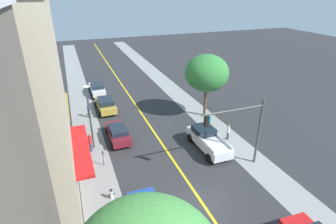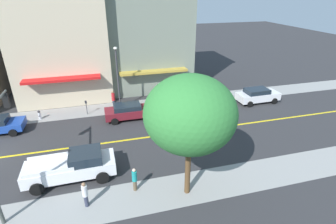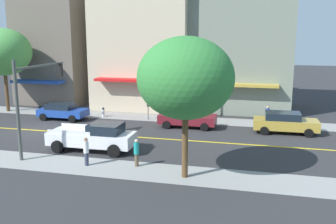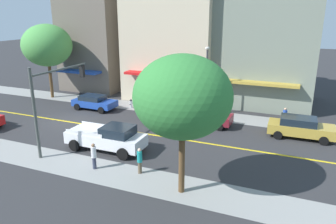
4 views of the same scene
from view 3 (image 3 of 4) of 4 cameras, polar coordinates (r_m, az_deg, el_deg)
The scene contains 21 objects.
ground_plane at distance 31.15m, azimuth -18.71°, elevation -2.62°, with size 140.00×140.00×0.00m, color #2D2D30.
sidewalk_left at distance 36.66m, azimuth -13.25°, elevation -0.23°, with size 2.81×126.00×0.01m, color gray.
road_centerline_stripe at distance 31.15m, azimuth -18.71°, elevation -2.62°, with size 0.20×126.00×0.00m, color yellow.
brick_apartment_block at distance 44.28m, azimuth -15.66°, elevation 10.69°, with size 10.27×7.34×13.86m.
pale_office_building at distance 40.26m, azimuth -2.61°, elevation 11.11°, with size 11.87×9.67×13.95m.
corner_shop_building at distance 38.67m, azimuth 10.79°, elevation 10.85°, with size 9.72×9.97×13.88m.
street_tree_left_near at distance 39.35m, azimuth -23.33°, elevation 8.20°, with size 5.19×5.19×7.85m.
street_tree_right_corner at distance 18.99m, azimuth 2.64°, elevation 5.04°, with size 4.86×4.86×7.24m.
fire_hydrant at distance 34.79m, azimuth -9.63°, elevation -0.01°, with size 0.44×0.24×0.85m.
parking_meter at distance 33.17m, azimuth -2.98°, elevation 0.45°, with size 0.12×0.18×1.39m.
traffic_light_mast at distance 24.93m, azimuth -19.34°, elevation 3.16°, with size 5.48×0.32×5.89m.
street_lamp at distance 32.39m, azimuth 2.67°, elevation 5.42°, with size 0.70×0.36×6.18m.
maroon_sedan_left_curb at distance 30.37m, azimuth 2.82°, elevation -0.87°, with size 1.99×4.52×1.44m.
gold_sedan_left_curb at distance 29.91m, azimuth 17.01°, elevation -1.47°, with size 2.22×4.75×1.57m.
blue_sedan_left_curb at distance 34.43m, azimuth -15.45°, elevation 0.14°, with size 2.15×4.19×1.36m.
white_pickup_truck at distance 24.74m, azimuth -10.97°, elevation -3.63°, with size 2.26×5.52×1.81m.
pedestrian_red_shirt at distance 33.23m, azimuth 1.71°, elevation 0.61°, with size 0.33×0.33×1.85m.
pedestrian_white_shirt at distance 22.10m, azimuth -12.10°, elevation -5.64°, with size 0.31×0.31×1.63m.
pedestrian_teal_shirt at distance 21.57m, azimuth -4.72°, elevation -5.94°, with size 0.30×0.30×1.58m.
pedestrian_blue_shirt at distance 31.92m, azimuth 14.59°, elevation -0.49°, with size 0.34×0.34×1.61m.
small_dog at distance 31.92m, azimuth 15.83°, elevation -1.55°, with size 0.42×0.61×0.47m.
Camera 3 is at (25.33, 16.59, 7.33)m, focal length 40.89 mm.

